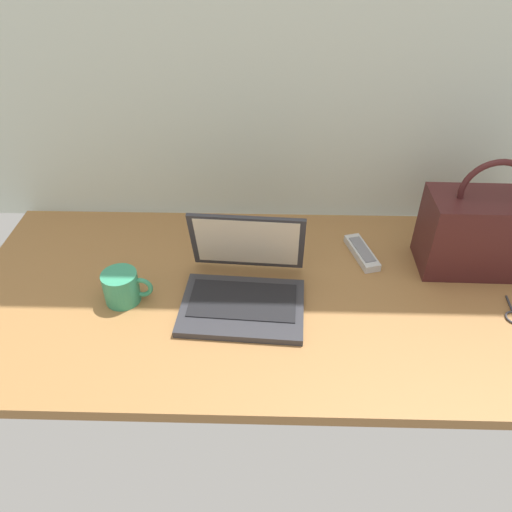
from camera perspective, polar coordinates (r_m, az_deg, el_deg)
desk at (r=1.32m, az=1.45°, el=-4.68°), size 1.60×0.76×0.03m
laptop at (r=1.26m, az=-1.40°, el=-3.29°), size 0.32×0.30×0.21m
coffee_mug at (r=1.30m, az=-15.29°, el=-3.48°), size 0.13×0.09×0.09m
remote_control_near at (r=1.45m, az=12.20°, el=0.41°), size 0.09×0.17×0.02m
handbag at (r=1.45m, az=24.64°, el=2.61°), size 0.30×0.16×0.33m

